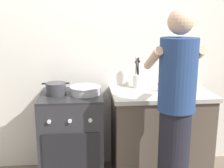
# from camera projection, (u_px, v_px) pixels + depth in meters

# --- Properties ---
(back_wall) EXTENTS (3.20, 0.10, 2.50)m
(back_wall) POSITION_uv_depth(u_px,v_px,m) (123.00, 53.00, 3.10)
(back_wall) COLOR silver
(back_wall) RESTS_ON ground
(countertop) EXTENTS (1.00, 0.60, 0.90)m
(countertop) POSITION_uv_depth(u_px,v_px,m) (160.00, 134.00, 2.98)
(countertop) COLOR brown
(countertop) RESTS_ON ground
(stove_range) EXTENTS (0.60, 0.62, 0.90)m
(stove_range) POSITION_uv_depth(u_px,v_px,m) (72.00, 137.00, 2.89)
(stove_range) COLOR #2D2D33
(stove_range) RESTS_ON ground
(pot) EXTENTS (0.26, 0.20, 0.12)m
(pot) POSITION_uv_depth(u_px,v_px,m) (56.00, 89.00, 2.76)
(pot) COLOR #38383D
(pot) RESTS_ON stove_range
(mixing_bowl) EXTENTS (0.31, 0.31, 0.08)m
(mixing_bowl) POSITION_uv_depth(u_px,v_px,m) (85.00, 90.00, 2.78)
(mixing_bowl) COLOR #B7B7BC
(mixing_bowl) RESTS_ON stove_range
(utensil_crock) EXTENTS (0.10, 0.10, 0.33)m
(utensil_crock) POSITION_uv_depth(u_px,v_px,m) (137.00, 79.00, 3.02)
(utensil_crock) COLOR silver
(utensil_crock) RESTS_ON countertop
(spice_bottle) EXTENTS (0.04, 0.04, 0.09)m
(spice_bottle) POSITION_uv_depth(u_px,v_px,m) (159.00, 87.00, 2.89)
(spice_bottle) COLOR silver
(spice_bottle) RESTS_ON countertop
(oil_bottle) EXTENTS (0.07, 0.07, 0.25)m
(oil_bottle) POSITION_uv_depth(u_px,v_px,m) (182.00, 83.00, 2.80)
(oil_bottle) COLOR gold
(oil_bottle) RESTS_ON countertop
(person) EXTENTS (0.41, 0.50, 1.70)m
(person) POSITION_uv_depth(u_px,v_px,m) (175.00, 115.00, 2.34)
(person) COLOR black
(person) RESTS_ON ground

